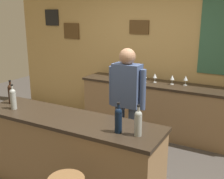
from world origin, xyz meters
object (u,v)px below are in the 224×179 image
Objects in this scene: bartender at (127,100)px; wine_glass_d at (186,79)px; wine_bottle_a at (11,93)px; coffee_mug at (132,77)px; wine_bottle_d at (138,122)px; wine_bottle_c at (118,119)px; wine_bottle_b at (13,98)px; wine_glass_b at (155,76)px; wine_glass_c at (172,78)px; wine_glass_a at (145,76)px.

wine_glass_d is at bearing 72.04° from bartender.
wine_bottle_a is 2.45× the size of coffee_mug.
wine_glass_d is at bearing 93.33° from wine_bottle_d.
wine_bottle_c is at bearing -4.75° from wine_bottle_a.
wine_bottle_b is 2.25m from coffee_mug.
wine_glass_b and wine_glass_d have the same top height.
wine_glass_c is (1.48, 2.03, -0.05)m from wine_bottle_a.
wine_bottle_b and wine_bottle_c have the same top height.
bartender is 1.25m from wine_glass_b.
wine_bottle_a is 2.51m from wine_glass_c.
coffee_mug is at bearing -177.14° from wine_glass_d.
wine_bottle_a is at bearing -128.90° from wine_glass_d.
wine_glass_c is at bearing -0.92° from coffee_mug.
wine_glass_b is 1.00× the size of wine_glass_c.
wine_glass_b is at bearing -2.67° from coffee_mug.
wine_bottle_a reaches higher than wine_glass_b.
bartender is 1.41m from wine_bottle_b.
wine_bottle_b is 1.97× the size of wine_glass_c.
bartender is 1.38m from wine_glass_d.
wine_glass_c is (0.30, 0.01, 0.00)m from wine_glass_b.
wine_bottle_a is at bearing -118.14° from wine_glass_a.
wine_glass_c is at bearing 93.64° from wine_bottle_c.
wine_bottle_a reaches higher than wine_glass_a.
wine_glass_b is at bearing 93.68° from bartender.
wine_glass_b is 1.24× the size of coffee_mug.
wine_bottle_c is 1.97× the size of wine_glass_c.
wine_bottle_c and wine_bottle_d have the same top height.
wine_bottle_a is 1.81m from wine_bottle_d.
wine_bottle_d is 2.19m from wine_glass_a.
wine_bottle_b reaches higher than wine_glass_c.
wine_bottle_c is at bearing -86.36° from wine_glass_c.
wine_bottle_d reaches higher than wine_glass_c.
wine_glass_c is at bearing 1.58° from wine_glass_b.
wine_bottle_b is 1.62m from wine_bottle_d.
wine_glass_a is (0.85, 2.07, -0.05)m from wine_bottle_b.
wine_bottle_b reaches higher than wine_glass_b.
wine_bottle_a is 1.62m from wine_bottle_c.
wine_bottle_c is at bearing -68.37° from coffee_mug.
wine_bottle_c is 0.20m from wine_bottle_d.
wine_bottle_c reaches higher than wine_glass_d.
wine_bottle_b is at bearing -114.66° from wine_glass_b.
wine_bottle_d reaches higher than coffee_mug.
bartender is 1.49m from wine_bottle_a.
wine_bottle_b is 2.37m from wine_glass_b.
wine_bottle_c reaches higher than wine_glass_c.
coffee_mug is (-0.51, 1.26, 0.01)m from bartender.
wine_glass_c is at bearing 98.87° from wine_bottle_d.
wine_bottle_a is (-1.26, -0.78, 0.12)m from bartender.
bartender is 10.45× the size of wine_glass_c.
wine_bottle_c is 1.97× the size of wine_glass_b.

